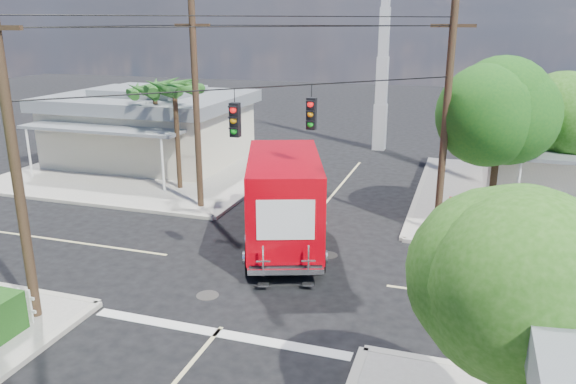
% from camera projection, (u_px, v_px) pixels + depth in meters
% --- Properties ---
extents(ground, '(120.00, 120.00, 0.00)m').
position_uv_depth(ground, '(270.00, 269.00, 19.23)').
color(ground, black).
rests_on(ground, ground).
extents(sidewalk_ne, '(14.12, 14.12, 0.14)m').
position_uv_depth(sidewalk_ne, '(571.00, 204.00, 25.89)').
color(sidewalk_ne, gray).
rests_on(sidewalk_ne, ground).
extents(sidewalk_nw, '(14.12, 14.12, 0.14)m').
position_uv_depth(sidewalk_nw, '(156.00, 168.00, 32.32)').
color(sidewalk_nw, gray).
rests_on(sidewalk_nw, ground).
extents(road_markings, '(32.00, 32.00, 0.01)m').
position_uv_depth(road_markings, '(254.00, 288.00, 17.89)').
color(road_markings, beige).
rests_on(road_markings, ground).
extents(building_nw, '(10.80, 10.20, 4.30)m').
position_uv_depth(building_nw, '(151.00, 125.00, 33.47)').
color(building_nw, beige).
rests_on(building_nw, sidewalk_nw).
extents(radio_tower, '(0.80, 0.80, 17.00)m').
position_uv_depth(radio_tower, '(383.00, 63.00, 35.63)').
color(radio_tower, silver).
rests_on(radio_tower, ground).
extents(tree_ne_front, '(4.21, 4.14, 6.66)m').
position_uv_depth(tree_ne_front, '(501.00, 112.00, 21.86)').
color(tree_ne_front, '#422D1C').
rests_on(tree_ne_front, sidewalk_ne).
extents(tree_ne_back, '(3.77, 3.66, 5.82)m').
position_uv_depth(tree_ne_back, '(564.00, 121.00, 23.26)').
color(tree_ne_back, '#422D1C').
rests_on(tree_ne_back, sidewalk_ne).
extents(tree_se, '(3.67, 3.54, 5.62)m').
position_uv_depth(tree_se, '(515.00, 277.00, 9.39)').
color(tree_se, '#422D1C').
rests_on(tree_se, sidewalk_se).
extents(palm_nw_front, '(3.01, 3.08, 5.59)m').
position_uv_depth(palm_nw_front, '(174.00, 89.00, 26.80)').
color(palm_nw_front, '#422D1C').
rests_on(palm_nw_front, sidewalk_nw).
extents(palm_nw_back, '(3.01, 3.08, 5.19)m').
position_uv_depth(palm_nw_back, '(155.00, 92.00, 28.86)').
color(palm_nw_back, '#422D1C').
rests_on(palm_nw_back, sidewalk_nw).
extents(utility_poles, '(12.00, 10.68, 9.00)m').
position_uv_depth(utility_poles, '(242.00, 124.00, 19.79)').
color(utility_poles, '#473321').
rests_on(utility_poles, ground).
extents(vending_boxes, '(1.90, 0.50, 1.10)m').
position_uv_depth(vending_boxes, '(472.00, 213.00, 22.75)').
color(vending_boxes, red).
rests_on(vending_boxes, sidewalk_ne).
extents(delivery_truck, '(4.98, 8.52, 3.55)m').
position_uv_depth(delivery_truck, '(284.00, 197.00, 21.12)').
color(delivery_truck, black).
rests_on(delivery_truck, ground).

